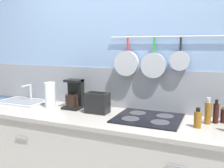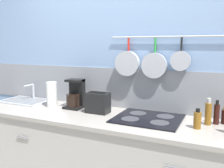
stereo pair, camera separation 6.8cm
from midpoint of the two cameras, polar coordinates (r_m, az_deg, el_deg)
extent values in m
cube|color=#84A3CC|center=(2.58, 1.18, 2.57)|extent=(7.20, 0.06, 2.60)
cube|color=gray|center=(2.60, 1.12, -0.86)|extent=(7.20, 0.07, 0.41)
cylinder|color=#B7BABF|center=(2.35, 14.98, 10.43)|extent=(1.38, 0.02, 0.02)
cylinder|color=red|center=(2.48, 2.80, 9.01)|extent=(0.02, 0.02, 0.12)
cylinder|color=#B7BABF|center=(2.46, 2.53, 4.73)|extent=(0.24, 0.06, 0.24)
cylinder|color=green|center=(2.40, 8.85, 8.75)|extent=(0.02, 0.02, 0.14)
cylinder|color=#B7BABF|center=(2.38, 8.61, 4.22)|extent=(0.24, 0.04, 0.24)
cylinder|color=black|center=(2.35, 14.62, 8.80)|extent=(0.02, 0.02, 0.12)
cylinder|color=#B7BABF|center=(2.33, 14.40, 5.15)|extent=(0.18, 0.04, 0.18)
cube|color=#B7B2A8|center=(2.49, -2.34, -18.17)|extent=(2.78, 0.64, 0.90)
cylinder|color=slate|center=(2.50, -20.74, -11.44)|extent=(0.14, 0.01, 0.01)
cylinder|color=slate|center=(1.89, 13.27, -17.89)|extent=(0.14, 0.01, 0.01)
cube|color=#A59E93|center=(2.31, -2.42, -7.75)|extent=(2.82, 0.68, 0.03)
cube|color=#B7BABF|center=(3.04, -20.32, -3.79)|extent=(0.54, 0.36, 0.01)
cube|color=slate|center=(3.03, -20.33, -3.61)|extent=(0.46, 0.29, 0.00)
cylinder|color=#B7BABF|center=(3.12, -18.71, -1.76)|extent=(0.03, 0.03, 0.19)
cylinder|color=#B7BABF|center=(3.05, -19.69, -0.42)|extent=(0.02, 0.14, 0.02)
cylinder|color=white|center=(2.69, -14.67, -2.42)|extent=(0.11, 0.11, 0.26)
cube|color=black|center=(2.61, -9.59, -5.27)|extent=(0.18, 0.18, 0.02)
cube|color=black|center=(2.63, -8.97, -2.08)|extent=(0.16, 0.06, 0.30)
cylinder|color=black|center=(2.57, -9.90, -3.76)|extent=(0.14, 0.14, 0.13)
cube|color=black|center=(2.57, -9.53, 0.77)|extent=(0.16, 0.14, 0.02)
cube|color=black|center=(2.40, -4.18, -4.32)|extent=(0.22, 0.14, 0.20)
cube|color=black|center=(2.35, -4.48, -2.06)|extent=(0.16, 0.02, 0.00)
cube|color=black|center=(2.40, -3.94, -1.86)|extent=(0.16, 0.02, 0.00)
cube|color=black|center=(2.44, -6.63, -3.15)|extent=(0.02, 0.02, 0.02)
cube|color=black|center=(2.24, 7.38, -7.74)|extent=(0.57, 0.50, 0.01)
cylinder|color=#38383D|center=(2.18, 3.36, -7.92)|extent=(0.16, 0.16, 0.00)
cylinder|color=#38383D|center=(2.11, 10.02, -8.61)|extent=(0.16, 0.16, 0.00)
cylinder|color=#38383D|center=(2.37, 5.03, -6.60)|extent=(0.16, 0.16, 0.00)
cylinder|color=#38383D|center=(2.30, 11.19, -7.18)|extent=(0.16, 0.16, 0.00)
cylinder|color=#8C5919|center=(2.08, 18.10, -7.73)|extent=(0.06, 0.06, 0.13)
cylinder|color=black|center=(2.06, 18.21, -5.58)|extent=(0.03, 0.03, 0.03)
cylinder|color=#8C5919|center=(2.20, 20.23, -6.26)|extent=(0.05, 0.05, 0.18)
cylinder|color=beige|center=(2.17, 20.38, -3.45)|extent=(0.03, 0.03, 0.04)
cylinder|color=#33140F|center=(2.24, 21.85, -6.28)|extent=(0.05, 0.05, 0.16)
cylinder|color=black|center=(2.22, 22.00, -3.78)|extent=(0.03, 0.03, 0.04)
cylinder|color=#33140F|center=(2.29, 23.41, -6.73)|extent=(0.05, 0.05, 0.12)
cylinder|color=#B28C19|center=(2.27, 23.52, -5.01)|extent=(0.03, 0.03, 0.03)
camera|label=1|loc=(0.03, -90.88, -0.14)|focal=40.00mm
camera|label=2|loc=(0.03, 89.12, 0.14)|focal=40.00mm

